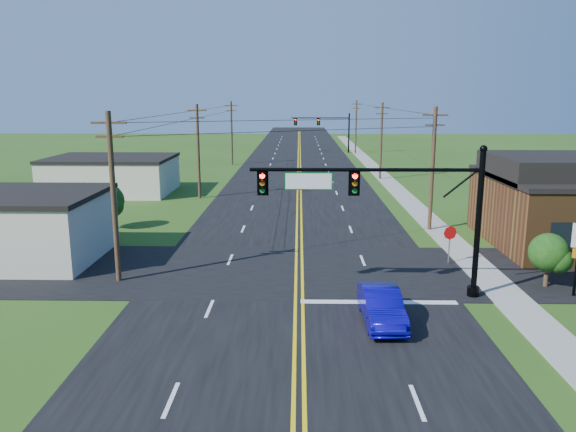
{
  "coord_description": "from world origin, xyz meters",
  "views": [
    {
      "loc": [
        0.15,
        -18.53,
        9.73
      ],
      "look_at": [
        -0.42,
        10.0,
        3.61
      ],
      "focal_mm": 35.0,
      "sensor_mm": 36.0,
      "label": 1
    }
  ],
  "objects_px": {
    "signal_mast_main": "(386,202)",
    "stop_sign": "(450,237)",
    "signal_mast_far": "(324,126)",
    "blue_car": "(381,307)"
  },
  "relations": [
    {
      "from": "signal_mast_main",
      "to": "blue_car",
      "type": "distance_m",
      "value": 5.31
    },
    {
      "from": "signal_mast_main",
      "to": "signal_mast_far",
      "type": "distance_m",
      "value": 72.0
    },
    {
      "from": "signal_mast_far",
      "to": "blue_car",
      "type": "bearing_deg",
      "value": -90.51
    },
    {
      "from": "signal_mast_far",
      "to": "blue_car",
      "type": "xyz_separation_m",
      "value": [
        -0.68,
        -75.45,
        -3.79
      ]
    },
    {
      "from": "signal_mast_main",
      "to": "blue_car",
      "type": "relative_size",
      "value": 2.47
    },
    {
      "from": "blue_car",
      "to": "stop_sign",
      "type": "relative_size",
      "value": 1.98
    },
    {
      "from": "signal_mast_main",
      "to": "signal_mast_far",
      "type": "relative_size",
      "value": 1.03
    },
    {
      "from": "signal_mast_main",
      "to": "stop_sign",
      "type": "distance_m",
      "value": 7.84
    },
    {
      "from": "signal_mast_far",
      "to": "stop_sign",
      "type": "distance_m",
      "value": 66.73
    },
    {
      "from": "signal_mast_main",
      "to": "signal_mast_far",
      "type": "bearing_deg",
      "value": 89.92
    }
  ]
}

